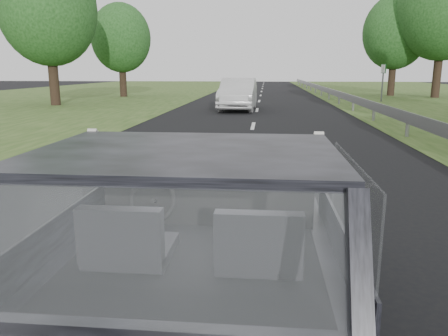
% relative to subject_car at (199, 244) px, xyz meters
% --- Properties ---
extents(subject_car, '(1.80, 4.00, 1.45)m').
position_rel_subject_car_xyz_m(subject_car, '(0.00, 0.00, 0.00)').
color(subject_car, black).
rests_on(subject_car, ground).
extents(dashboard, '(1.58, 0.45, 0.30)m').
position_rel_subject_car_xyz_m(dashboard, '(0.00, 0.62, 0.12)').
color(dashboard, black).
rests_on(dashboard, subject_car).
extents(driver_seat, '(0.50, 0.72, 0.42)m').
position_rel_subject_car_xyz_m(driver_seat, '(-0.40, -0.29, 0.16)').
color(driver_seat, black).
rests_on(driver_seat, subject_car).
extents(passenger_seat, '(0.50, 0.72, 0.42)m').
position_rel_subject_car_xyz_m(passenger_seat, '(0.40, -0.29, 0.16)').
color(passenger_seat, black).
rests_on(passenger_seat, subject_car).
extents(steering_wheel, '(0.36, 0.36, 0.04)m').
position_rel_subject_car_xyz_m(steering_wheel, '(-0.40, 0.33, 0.20)').
color(steering_wheel, black).
rests_on(steering_wheel, dashboard).
extents(cat, '(0.63, 0.23, 0.28)m').
position_rel_subject_car_xyz_m(cat, '(0.15, 0.58, 0.37)').
color(cat, gray).
rests_on(cat, dashboard).
extents(guardrail, '(0.05, 90.00, 0.32)m').
position_rel_subject_car_xyz_m(guardrail, '(4.30, 10.00, -0.15)').
color(guardrail, '#9C9C9C').
rests_on(guardrail, ground).
extents(other_car, '(1.87, 4.55, 1.48)m').
position_rel_subject_car_xyz_m(other_car, '(-0.91, 18.18, 0.02)').
color(other_car, silver).
rests_on(other_car, ground).
extents(highway_sign, '(0.12, 0.88, 2.19)m').
position_rel_subject_car_xyz_m(highway_sign, '(7.25, 24.33, 0.37)').
color(highway_sign, '#166126').
rests_on(highway_sign, ground).
extents(tree_2, '(5.62, 5.62, 6.90)m').
position_rel_subject_car_xyz_m(tree_2, '(9.50, 30.75, 2.72)').
color(tree_2, '#163B13').
rests_on(tree_2, ground).
extents(tree_3, '(6.87, 6.87, 8.97)m').
position_rel_subject_car_xyz_m(tree_3, '(11.88, 28.66, 3.76)').
color(tree_3, '#163B13').
rests_on(tree_3, ground).
extents(tree_5, '(5.90, 5.90, 7.49)m').
position_rel_subject_car_xyz_m(tree_5, '(-10.84, 19.94, 3.02)').
color(tree_5, '#163B13').
rests_on(tree_5, ground).
extents(tree_6, '(4.72, 4.72, 6.17)m').
position_rel_subject_car_xyz_m(tree_6, '(-9.65, 27.76, 2.36)').
color(tree_6, '#163B13').
rests_on(tree_6, ground).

